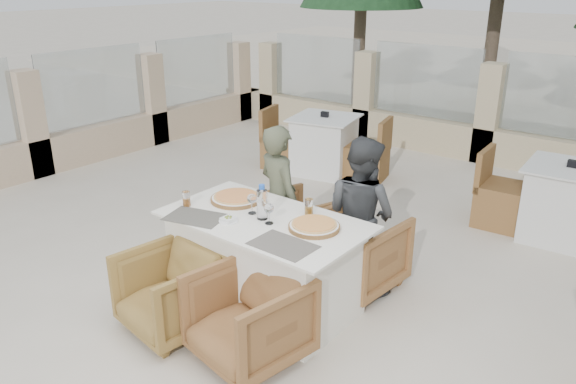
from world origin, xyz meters
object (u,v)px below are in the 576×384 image
Objects in this scene: armchair_far_right at (356,251)px; dining_table at (265,263)px; armchair_near_left at (171,292)px; diner_left at (279,200)px; pizza_left at (236,198)px; armchair_far_left at (293,224)px; bg_table_b at (565,204)px; wine_glass_near at (269,212)px; beer_glass_left at (186,199)px; bg_table_a at (324,145)px; olive_dish at (228,219)px; beer_glass_right at (309,207)px; wine_glass_centre at (252,203)px; diner_right at (361,215)px; pizza_right at (314,226)px; water_bottle at (262,202)px; armchair_near_right at (249,317)px.

dining_table is at bearing 65.77° from armchair_far_right.
diner_left is at bearing 96.26° from armchair_near_left.
pizza_left is at bearing 40.20° from armchair_far_right.
armchair_far_left is 2.75m from bg_table_b.
pizza_left is at bearing 160.26° from wine_glass_near.
beer_glass_left is 1.49m from armchair_far_right.
bg_table_a and bg_table_b have the same top height.
olive_dish is 0.78m from diner_left.
beer_glass_right is at bearing -121.72° from bg_table_b.
pizza_left is 3.42× the size of beer_glass_left.
wine_glass_centre reaches higher than armchair_near_left.
beer_glass_left is 0.09× the size of diner_right.
wine_glass_near is 0.27× the size of armchair_near_left.
diner_left is at bearing 118.51° from dining_table.
diner_right is (0.57, 0.71, -0.19)m from wine_glass_centre.
bg_table_b is (1.47, 2.85, -0.48)m from wine_glass_near.
wine_glass_near is 0.94m from armchair_near_left.
beer_glass_right is 0.63m from olive_dish.
bg_table_a is at bearing 123.45° from pizza_right.
armchair_near_left is at bearing -117.24° from dining_table.
wine_glass_centre is at bearing -78.39° from bg_table_a.
diner_right is (0.77, 1.41, 0.36)m from armchair_near_left.
wine_glass_centre is at bearing 171.13° from dining_table.
diner_left reaches higher than water_bottle.
pizza_left is at bearing 176.57° from pizza_right.
wine_glass_centre is 3.30m from bg_table_b.
beer_glass_left is 1.44m from diner_right.
olive_dish reaches higher than dining_table.
diner_left is at bearing 152.17° from beer_glass_right.
beer_glass_left is 0.17× the size of armchair_far_right.
dining_table is 4.17× the size of pizza_right.
wine_glass_centre is at bearing 81.89° from armchair_near_left.
wine_glass_centre is 0.27× the size of armchair_near_left.
bg_table_a reaches higher than armchair_far_left.
armchair_near_right is (0.12, -0.86, -0.51)m from beer_glass_right.
wine_glass_near is 0.77m from beer_glass_left.
water_bottle is 0.29m from olive_dish.
pizza_right is at bearing 95.63° from armchair_far_right.
dining_table is at bearing 40.20° from water_bottle.
beer_glass_right is at bearing 76.03° from diner_right.
wine_glass_near is at bearing -15.95° from wine_glass_centre.
wine_glass_near is at bearing -75.38° from bg_table_a.
wine_glass_centre is 0.26× the size of armchair_near_right.
water_bottle reaches higher than pizza_left.
beer_glass_right reaches higher than armchair_near_right.
dining_table is at bearing -167.66° from pizza_right.
water_bottle is 1.02m from armchair_far_right.
pizza_right is 0.23× the size of bg_table_b.
olive_dish is at bearing -130.48° from water_bottle.
armchair_near_right is 3.60m from bg_table_b.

